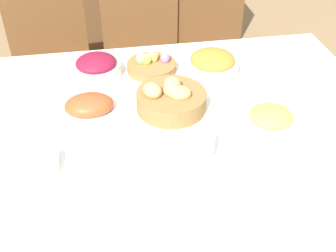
# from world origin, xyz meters

# --- Properties ---
(dining_table) EXTENTS (1.65, 1.12, 0.78)m
(dining_table) POSITION_xyz_m (0.00, 0.00, 0.39)
(dining_table) COLOR silver
(dining_table) RESTS_ON ground
(chair_far_center) EXTENTS (0.45, 0.45, 0.98)m
(chair_far_center) POSITION_xyz_m (0.05, 0.92, 0.53)
(chair_far_center) COLOR brown
(chair_far_center) RESTS_ON ground
(chair_far_right) EXTENTS (0.43, 0.43, 0.98)m
(chair_far_right) POSITION_xyz_m (0.43, 0.92, 0.53)
(chair_far_right) COLOR brown
(chair_far_right) RESTS_ON ground
(chair_far_left) EXTENTS (0.44, 0.44, 0.98)m
(chair_far_left) POSITION_xyz_m (-0.44, 0.92, 0.53)
(chair_far_left) COLOR brown
(chair_far_left) RESTS_ON ground
(sideboard) EXTENTS (1.53, 0.44, 0.93)m
(sideboard) POSITION_xyz_m (0.06, 1.93, 0.46)
(sideboard) COLOR brown
(sideboard) RESTS_ON ground
(bread_basket) EXTENTS (0.25, 0.25, 0.12)m
(bread_basket) POSITION_xyz_m (0.06, 0.07, 0.82)
(bread_basket) COLOR olive
(bread_basket) RESTS_ON dining_table
(egg_basket) EXTENTS (0.20, 0.20, 0.08)m
(egg_basket) POSITION_xyz_m (0.03, 0.35, 0.80)
(egg_basket) COLOR olive
(egg_basket) RESTS_ON dining_table
(ham_platter) EXTENTS (0.27, 0.19, 0.07)m
(ham_platter) POSITION_xyz_m (-0.23, 0.09, 0.80)
(ham_platter) COLOR white
(ham_platter) RESTS_ON dining_table
(pineapple_bowl) EXTENTS (0.17, 0.17, 0.09)m
(pineapple_bowl) POSITION_xyz_m (0.36, -0.12, 0.82)
(pineapple_bowl) COLOR silver
(pineapple_bowl) RESTS_ON dining_table
(carrot_bowl) EXTENTS (0.21, 0.21, 0.10)m
(carrot_bowl) POSITION_xyz_m (0.27, 0.28, 0.82)
(carrot_bowl) COLOR white
(carrot_bowl) RESTS_ON dining_table
(beet_salad_bowl) EXTENTS (0.19, 0.19, 0.09)m
(beet_salad_bowl) POSITION_xyz_m (-0.19, 0.34, 0.82)
(beet_salad_bowl) COLOR white
(beet_salad_bowl) RESTS_ON dining_table
(dinner_plate) EXTENTS (0.26, 0.26, 0.01)m
(dinner_plate) POSITION_xyz_m (-0.12, -0.35, 0.78)
(dinner_plate) COLOR white
(dinner_plate) RESTS_ON dining_table
(fork) EXTENTS (0.02, 0.17, 0.00)m
(fork) POSITION_xyz_m (-0.28, -0.35, 0.78)
(fork) COLOR #B7B7BC
(fork) RESTS_ON dining_table
(knife) EXTENTS (0.02, 0.17, 0.00)m
(knife) POSITION_xyz_m (0.04, -0.35, 0.78)
(knife) COLOR #B7B7BC
(knife) RESTS_ON dining_table
(spoon) EXTENTS (0.02, 0.17, 0.00)m
(spoon) POSITION_xyz_m (0.07, -0.35, 0.78)
(spoon) COLOR #B7B7BC
(spoon) RESTS_ON dining_table
(drinking_cup) EXTENTS (0.07, 0.07, 0.08)m
(drinking_cup) POSITION_xyz_m (0.11, -0.20, 0.82)
(drinking_cup) COLOR silver
(drinking_cup) RESTS_ON dining_table
(butter_dish) EXTENTS (0.11, 0.07, 0.03)m
(butter_dish) POSITION_xyz_m (-0.38, -0.17, 0.79)
(butter_dish) COLOR white
(butter_dish) RESTS_ON dining_table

